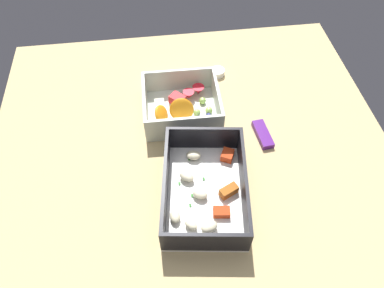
# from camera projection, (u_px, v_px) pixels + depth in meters

# --- Properties ---
(table_surface) EXTENTS (0.80, 0.80, 0.02)m
(table_surface) POSITION_uv_depth(u_px,v_px,m) (193.00, 160.00, 0.72)
(table_surface) COLOR tan
(table_surface) RESTS_ON ground
(pasta_container) EXTENTS (0.23, 0.17, 0.06)m
(pasta_container) POSITION_uv_depth(u_px,v_px,m) (205.00, 189.00, 0.65)
(pasta_container) COLOR white
(pasta_container) RESTS_ON table_surface
(fruit_bowl) EXTENTS (0.15, 0.16, 0.06)m
(fruit_bowl) POSITION_uv_depth(u_px,v_px,m) (182.00, 106.00, 0.77)
(fruit_bowl) COLOR silver
(fruit_bowl) RESTS_ON table_surface
(candy_bar) EXTENTS (0.07, 0.03, 0.01)m
(candy_bar) POSITION_uv_depth(u_px,v_px,m) (263.00, 134.00, 0.74)
(candy_bar) COLOR #51197A
(candy_bar) RESTS_ON table_surface
(paper_cup_liner) EXTENTS (0.03, 0.03, 0.01)m
(paper_cup_liner) POSITION_uv_depth(u_px,v_px,m) (218.00, 72.00, 0.85)
(paper_cup_liner) COLOR white
(paper_cup_liner) RESTS_ON table_surface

